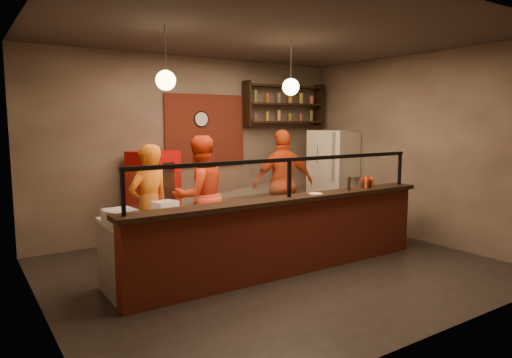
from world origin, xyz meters
TOP-DOWN VIEW (x-y plane):
  - floor at (0.00, 0.00)m, footprint 6.00×6.00m
  - ceiling at (0.00, 0.00)m, footprint 6.00×6.00m
  - wall_back at (0.00, 2.50)m, footprint 6.00×0.00m
  - wall_left at (-3.00, 0.00)m, footprint 0.00×5.00m
  - wall_right at (3.00, 0.00)m, footprint 0.00×5.00m
  - wall_front at (0.00, -2.50)m, footprint 6.00×0.00m
  - brick_patch at (0.20, 2.47)m, footprint 1.60×0.04m
  - service_counter at (0.00, -0.30)m, footprint 4.60×0.25m
  - counter_ledge at (0.00, -0.30)m, footprint 4.70×0.37m
  - worktop_cabinet at (0.00, 0.20)m, footprint 4.60×0.75m
  - worktop at (0.00, 0.20)m, footprint 4.60×0.75m
  - sneeze_guard at (0.00, -0.30)m, footprint 4.50×0.05m
  - wall_shelving at (1.90, 2.32)m, footprint 1.84×0.28m
  - wall_clock at (0.10, 2.46)m, footprint 0.30×0.04m
  - pendant_left at (-1.50, 0.20)m, footprint 0.24×0.24m
  - pendant_right at (0.40, 0.20)m, footprint 0.24×0.24m
  - cook_left at (-1.45, 1.02)m, footprint 0.73×0.57m
  - cook_mid at (-0.59, 1.18)m, footprint 0.95×0.77m
  - cook_right at (1.17, 1.37)m, footprint 1.21×0.74m
  - fridge at (2.60, 1.65)m, footprint 0.97×0.93m
  - red_cooler at (-0.95, 2.15)m, footprint 0.87×0.84m
  - pizza_dough at (0.34, 0.32)m, footprint 0.69×0.69m
  - prep_tub_a at (-2.15, 0.14)m, footprint 0.35×0.29m
  - prep_tub_b at (-1.48, 0.39)m, footprint 0.34×0.30m
  - prep_tub_c at (-2.15, 0.05)m, footprint 0.39×0.35m
  - rolling_pin at (-1.84, 0.24)m, footprint 0.31×0.09m
  - condiment_caddy at (1.54, -0.25)m, footprint 0.21×0.18m
  - pepper_mill at (1.07, -0.33)m, footprint 0.05×0.05m
  - small_plate at (0.45, -0.32)m, footprint 0.22×0.22m

SIDE VIEW (x-z plane):
  - floor at x=0.00m, z-range 0.00..0.00m
  - worktop_cabinet at x=0.00m, z-range 0.00..0.85m
  - service_counter at x=0.00m, z-range 0.00..1.00m
  - red_cooler at x=-0.95m, z-range 0.00..1.57m
  - cook_left at x=-1.45m, z-range 0.00..1.75m
  - worktop at x=0.00m, z-range 0.85..0.90m
  - pizza_dough at x=0.34m, z-range 0.90..0.91m
  - cook_mid at x=-0.59m, z-range 0.00..1.85m
  - rolling_pin at x=-1.84m, z-range 0.90..0.95m
  - fridge at x=2.60m, z-range 0.00..1.89m
  - cook_right at x=1.17m, z-range 0.00..1.92m
  - prep_tub_b at x=-1.48m, z-range 0.90..1.04m
  - prep_tub_c at x=-2.15m, z-range 0.90..1.06m
  - prep_tub_a at x=-2.15m, z-range 0.90..1.06m
  - counter_ledge at x=0.00m, z-range 1.00..1.06m
  - small_plate at x=0.45m, z-range 1.06..1.07m
  - condiment_caddy at x=1.54m, z-range 1.06..1.16m
  - pepper_mill at x=1.07m, z-range 1.06..1.26m
  - sneeze_guard at x=0.00m, z-range 1.11..1.63m
  - wall_back at x=0.00m, z-range -1.40..4.60m
  - wall_left at x=-3.00m, z-range -0.90..4.10m
  - wall_right at x=3.00m, z-range -0.90..4.10m
  - wall_front at x=0.00m, z-range -1.40..4.60m
  - brick_patch at x=0.20m, z-range 1.25..2.55m
  - wall_clock at x=0.10m, z-range 1.95..2.25m
  - wall_shelving at x=1.90m, z-range 1.98..2.83m
  - pendant_left at x=-1.50m, z-range 2.17..2.94m
  - pendant_right at x=0.40m, z-range 2.17..2.94m
  - ceiling at x=0.00m, z-range 3.20..3.20m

